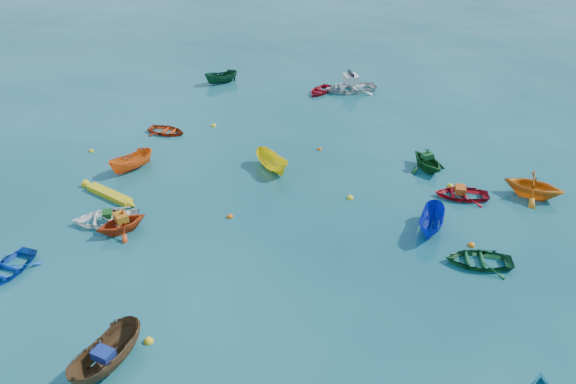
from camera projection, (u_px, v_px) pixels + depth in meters
The scene contains 30 objects.
ground at pixel (232, 245), 27.03m from camera, with size 160.00×160.00×0.00m, color #093F47.
dinghy_blue_sw at pixel (8, 272), 25.26m from camera, with size 2.12×2.97×0.62m, color blue.
dinghy_white_near at pixel (107, 222), 28.68m from camera, with size 2.33×3.26×0.68m, color white.
sampan_brown_mid at pixel (110, 368), 20.60m from camera, with size 1.32×3.51×1.36m, color brown.
dinghy_orange_w at pixel (123, 231), 27.96m from camera, with size 2.14×2.49×1.31m, color #CE4013.
sampan_yellow_mid at pixel (272, 170), 33.35m from camera, with size 1.13×2.99×1.16m, color yellow.
dinghy_green_e at pixel (477, 263), 25.81m from camera, with size 2.17×3.03×0.63m, color #13542A.
dinghy_red_nw at pixel (167, 133), 37.65m from camera, with size 1.87×2.62×0.54m, color #A9300E.
sampan_orange_n at pixel (133, 169), 33.37m from camera, with size 1.09×2.90×1.12m, color orange.
dinghy_green_n at pixel (426, 169), 33.41m from camera, with size 2.26×2.62×1.38m, color #114A1A.
dinghy_red_ne at pixel (461, 197), 30.74m from camera, with size 2.05×2.87×0.59m, color #A90E1B.
sampan_blue_far at pixel (431, 230), 28.06m from camera, with size 1.14×3.03×1.17m, color #0E24B8.
dinghy_red_far at pixel (320, 93), 43.91m from camera, with size 1.89×2.65×0.55m, color #AD0E1C.
dinghy_orange_far at pixel (531, 196), 30.79m from camera, with size 2.66×3.09×1.62m, color orange.
sampan_green_far at pixel (222, 83), 45.71m from camera, with size 1.04×2.77×1.07m, color #0F4123.
kayak_yellow at pixel (110, 197), 30.77m from camera, with size 0.57×3.86×0.39m, color gold, non-canonical shape.
motorboat_white at pixel (350, 91), 44.27m from camera, with size 2.89×4.03×1.44m, color silver.
tarp_green_a at pixel (107, 214), 28.45m from camera, with size 0.58×0.44×0.28m, color #134D17.
tarp_blue_a at pixel (103, 354), 20.04m from camera, with size 0.72×0.55×0.35m, color navy.
tarp_orange_a at pixel (121, 217), 27.55m from camera, with size 0.75×0.57×0.36m, color #BD6613.
tarp_green_b at pixel (427, 156), 33.05m from camera, with size 0.64×0.48×0.31m, color #134C21.
tarp_orange_b at pixel (460, 189), 30.51m from camera, with size 0.70×0.53×0.34m, color #BF4B13.
buoy_ye_a at pixel (149, 342), 21.70m from camera, with size 0.38×0.38×0.38m, color yellow.
buoy_ye_b at pixel (91, 151), 35.36m from camera, with size 0.33×0.33×0.33m, color gold.
buoy_or_c at pixel (230, 217), 29.04m from camera, with size 0.35×0.35×0.35m, color orange.
buoy_ye_c at pixel (350, 198), 30.62m from camera, with size 0.38×0.38×0.38m, color yellow.
buoy_or_d at pixel (471, 246), 26.96m from camera, with size 0.35×0.35×0.35m, color orange.
buoy_ye_d at pixel (214, 126), 38.61m from camera, with size 0.35×0.35×0.35m, color yellow.
buoy_or_e at pixel (319, 150), 35.57m from camera, with size 0.30×0.30×0.30m, color #D6560B.
buoy_ye_e at pixel (450, 186), 31.69m from camera, with size 0.36×0.36×0.36m, color yellow.
Camera 1 is at (14.06, -16.80, 16.27)m, focal length 35.00 mm.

